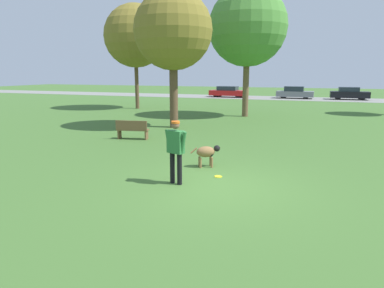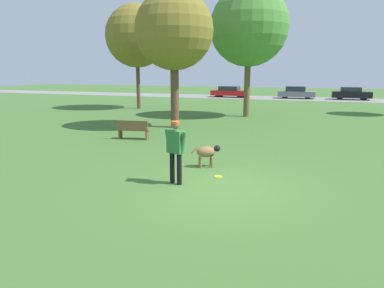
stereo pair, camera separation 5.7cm
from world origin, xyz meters
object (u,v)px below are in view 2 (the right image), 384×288
Objects in this scene: dog at (207,152)px; tree_mid_center at (249,27)px; parked_car_red at (230,92)px; park_bench at (133,129)px; frisbee at (218,177)px; parked_car_black at (351,94)px; parked_car_grey at (297,93)px; person at (176,147)px; tree_far_left at (137,36)px; tree_near_left at (174,31)px.

dog is 13.87m from tree_mid_center.
parked_car_red is 26.77m from park_bench.
parked_car_black reaches higher than frisbee.
park_bench is at bearing -99.71° from parked_car_grey.
frisbee is at bearing 130.33° from park_bench.
person reaches higher than parked_car_red.
parked_car_black is at bearing 4.84° from parked_car_red.
park_bench reaches higher than frisbee.
person reaches higher than dog.
tree_far_left is (-11.19, 15.66, 5.64)m from frisbee.
parked_car_black is at bearing 49.34° from dog.
parked_car_grey is (7.49, 0.58, 0.02)m from parked_car_red.
tree_near_left is 1.74× the size of parked_car_grey.
frisbee is 6.48m from park_bench.
parked_car_grey is at bearing 83.27° from tree_mid_center.
person is 15.39m from tree_mid_center.
parked_car_grey is (11.29, 15.63, -4.99)m from tree_far_left.
parked_car_grey is (0.98, 32.25, -0.34)m from person.
dog is 30.59m from parked_car_red.
tree_near_left reaches higher than parked_car_red.
parked_car_black is (5.59, 0.17, 0.01)m from parked_car_grey.
tree_mid_center reaches higher than parked_car_black.
parked_car_red is 1.10× the size of parked_car_grey.
parked_car_black is (16.88, 15.80, -4.99)m from tree_far_left.
tree_far_left is 5.57× the size of park_bench.
park_bench is at bearing 141.29° from frisbee.
tree_mid_center is (-1.10, 14.61, 4.72)m from person.
tree_mid_center is at bearing -118.59° from park_bench.
tree_far_left reaches higher than parked_car_black.
frisbee is at bearing -54.45° from tree_far_left.
dog is at bearing -102.61° from parked_car_black.
tree_mid_center is at bearing 111.42° from person.
tree_near_left is 1.58× the size of parked_car_red.
parked_car_red is 7.51m from parked_car_grey.
tree_far_left is 16.31m from parked_car_red.
dog reaches higher than frisbee.
parked_car_grey is 1.03× the size of parked_car_black.
tree_mid_center is (-1.38, 12.77, 5.24)m from dog.
tree_far_left is at bearing -137.85° from parked_car_black.
tree_near_left is at bearing -114.11° from tree_mid_center.
tree_mid_center is at bearing -70.86° from parked_car_red.
tree_near_left is at bearing -114.48° from parked_car_black.
person reaches higher than parked_car_black.
park_bench is at bearing 115.51° from dog.
tree_near_left is at bearing 130.35° from person.
tree_mid_center is at bearing -95.77° from parked_car_grey.
parked_car_red is at bearing -174.59° from parked_car_grey.
person is 0.43× the size of parked_car_black.
parked_car_grey is at bearing 105.37° from person.
park_bench is at bearing -107.63° from tree_mid_center.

